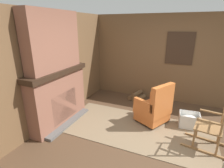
% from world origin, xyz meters
% --- Properties ---
extents(ground_plane, '(14.00, 14.00, 0.00)m').
position_xyz_m(ground_plane, '(0.00, 0.00, 0.00)').
color(ground_plane, '#4C3523').
extents(wood_panel_wall_left, '(0.06, 5.29, 2.52)m').
position_xyz_m(wood_panel_wall_left, '(-2.37, 0.00, 1.26)').
color(wood_panel_wall_left, brown).
rests_on(wood_panel_wall_left, ground).
extents(wood_panel_wall_back, '(5.29, 0.09, 2.52)m').
position_xyz_m(wood_panel_wall_back, '(0.00, 2.37, 1.27)').
color(wood_panel_wall_back, brown).
rests_on(wood_panel_wall_back, ground).
extents(fireplace_hearth, '(0.53, 1.69, 1.29)m').
position_xyz_m(fireplace_hearth, '(-2.17, 0.00, 0.64)').
color(fireplace_hearth, brown).
rests_on(fireplace_hearth, ground).
extents(chimney_breast, '(0.28, 1.40, 1.21)m').
position_xyz_m(chimney_breast, '(-2.18, 0.00, 1.89)').
color(chimney_breast, brown).
rests_on(chimney_breast, fireplace_hearth).
extents(area_rug, '(3.28, 1.53, 0.01)m').
position_xyz_m(area_rug, '(-0.47, 0.41, 0.01)').
color(area_rug, '#7A664C').
rests_on(area_rug, ground).
extents(armchair, '(0.86, 0.88, 0.99)m').
position_xyz_m(armchair, '(-0.16, 0.84, 0.36)').
color(armchair, '#C6662D').
rests_on(armchair, ground).
extents(rocking_chair, '(0.86, 0.58, 1.21)m').
position_xyz_m(rocking_chair, '(0.96, 0.35, 0.42)').
color(rocking_chair, olive).
rests_on(rocking_chair, ground).
extents(firewood_stack, '(0.51, 0.54, 0.25)m').
position_xyz_m(firewood_stack, '(-0.88, 2.01, 0.10)').
color(firewood_stack, brown).
rests_on(firewood_stack, ground).
extents(laundry_basket, '(0.45, 0.36, 0.33)m').
position_xyz_m(laundry_basket, '(0.62, 0.98, 0.16)').
color(laundry_basket, white).
rests_on(laundry_basket, ground).
extents(oil_lamp_vase, '(0.11, 0.11, 0.27)m').
position_xyz_m(oil_lamp_vase, '(-2.22, -0.30, 1.38)').
color(oil_lamp_vase, silver).
rests_on(oil_lamp_vase, fireplace_hearth).
extents(storage_case, '(0.15, 0.21, 0.12)m').
position_xyz_m(storage_case, '(-2.22, 0.70, 1.35)').
color(storage_case, black).
rests_on(storage_case, fireplace_hearth).
extents(decorative_plate_on_mantel, '(0.06, 0.23, 0.23)m').
position_xyz_m(decorative_plate_on_mantel, '(-2.24, -0.08, 1.40)').
color(decorative_plate_on_mantel, red).
rests_on(decorative_plate_on_mantel, fireplace_hearth).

